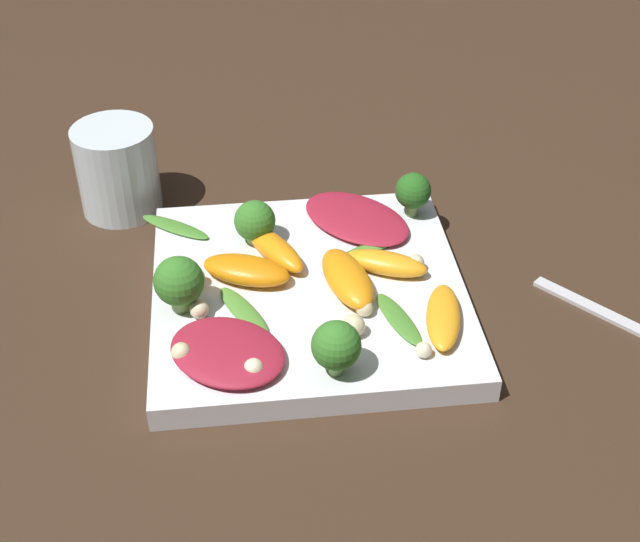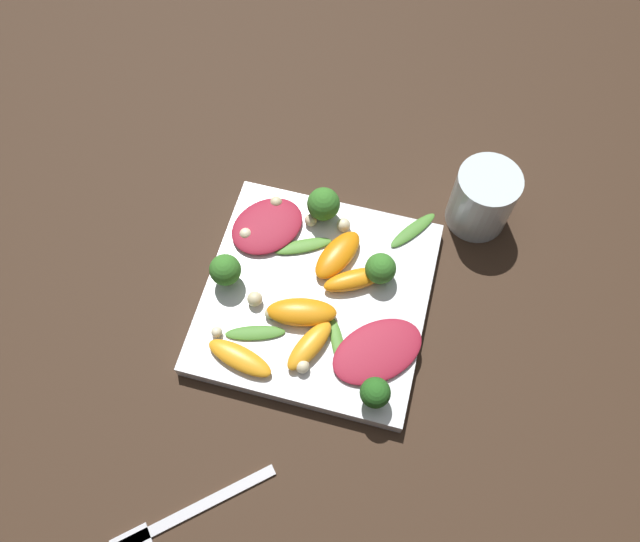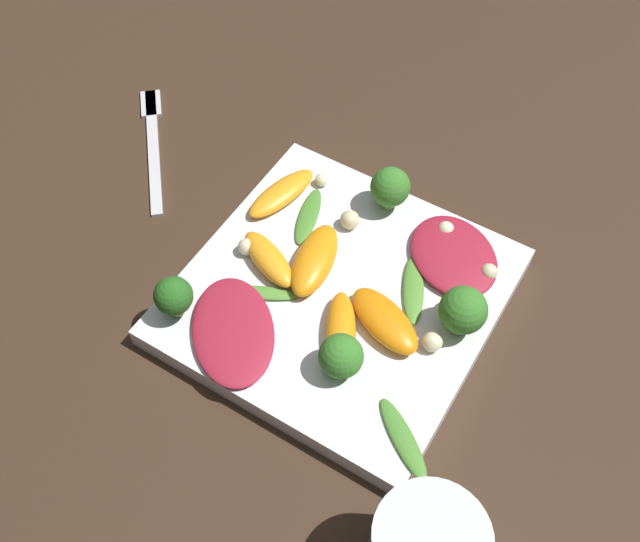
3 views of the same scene
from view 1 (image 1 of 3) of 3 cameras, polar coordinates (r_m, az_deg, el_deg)
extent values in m
plane|color=#382619|center=(0.74, -0.72, -2.13)|extent=(2.40, 2.40, 0.00)
cube|color=white|center=(0.74, -0.73, -1.51)|extent=(0.25, 0.25, 0.02)
cylinder|color=silver|center=(0.86, -12.83, 6.35)|extent=(0.08, 0.08, 0.08)
cube|color=silver|center=(0.76, 19.33, -3.28)|extent=(0.14, 0.12, 0.01)
ellipsoid|color=maroon|center=(0.80, 2.35, 3.39)|extent=(0.12, 0.12, 0.01)
ellipsoid|color=maroon|center=(0.66, -5.94, -5.17)|extent=(0.11, 0.12, 0.01)
ellipsoid|color=orange|center=(0.72, 1.76, -0.48)|extent=(0.08, 0.05, 0.02)
ellipsoid|color=orange|center=(0.74, 4.26, 0.50)|extent=(0.05, 0.07, 0.02)
ellipsoid|color=orange|center=(0.73, -4.75, 0.05)|extent=(0.06, 0.08, 0.02)
ellipsoid|color=orange|center=(0.69, 7.90, -2.92)|extent=(0.08, 0.04, 0.01)
ellipsoid|color=orange|center=(0.75, -2.89, 1.41)|extent=(0.08, 0.06, 0.02)
cylinder|color=#84AD5B|center=(0.65, 1.03, -5.97)|extent=(0.01, 0.01, 0.02)
sphere|color=#387A28|center=(0.63, 1.05, -4.78)|extent=(0.04, 0.04, 0.04)
cylinder|color=#7A9E51|center=(0.71, -8.88, -1.85)|extent=(0.02, 0.02, 0.02)
sphere|color=#387A28|center=(0.70, -9.03, -0.64)|extent=(0.04, 0.04, 0.04)
cylinder|color=#7A9E51|center=(0.78, -4.14, 2.26)|extent=(0.02, 0.02, 0.01)
sphere|color=#387A28|center=(0.77, -4.20, 3.22)|extent=(0.04, 0.04, 0.04)
cylinder|color=#7A9E51|center=(0.81, 5.90, 4.10)|extent=(0.01, 0.01, 0.02)
sphere|color=#26601E|center=(0.80, 5.97, 5.13)|extent=(0.03, 0.03, 0.03)
ellipsoid|color=#47842D|center=(0.70, 5.05, -3.07)|extent=(0.07, 0.04, 0.00)
ellipsoid|color=#518E33|center=(0.76, 2.98, 1.38)|extent=(0.04, 0.06, 0.00)
ellipsoid|color=#47842D|center=(0.80, -9.25, 2.80)|extent=(0.05, 0.07, 0.00)
ellipsoid|color=#518E33|center=(0.70, -4.90, -2.59)|extent=(0.07, 0.05, 0.01)
sphere|color=beige|center=(0.74, 6.11, 0.50)|extent=(0.02, 0.02, 0.02)
sphere|color=beige|center=(0.66, -8.87, -5.17)|extent=(0.02, 0.02, 0.02)
sphere|color=beige|center=(0.70, -7.74, -2.44)|extent=(0.02, 0.02, 0.02)
sphere|color=beige|center=(0.73, -8.02, -0.40)|extent=(0.02, 0.02, 0.02)
sphere|color=beige|center=(0.65, -4.27, -6.23)|extent=(0.02, 0.02, 0.02)
sphere|color=beige|center=(0.66, 6.65, -5.04)|extent=(0.01, 0.01, 0.01)
sphere|color=beige|center=(0.68, 2.18, -3.53)|extent=(0.02, 0.02, 0.02)
sphere|color=beige|center=(0.70, 2.87, -2.38)|extent=(0.01, 0.01, 0.01)
camera|label=2|loc=(0.75, 32.26, 49.82)|focal=35.00mm
camera|label=3|loc=(0.89, -18.82, 41.27)|focal=42.00mm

